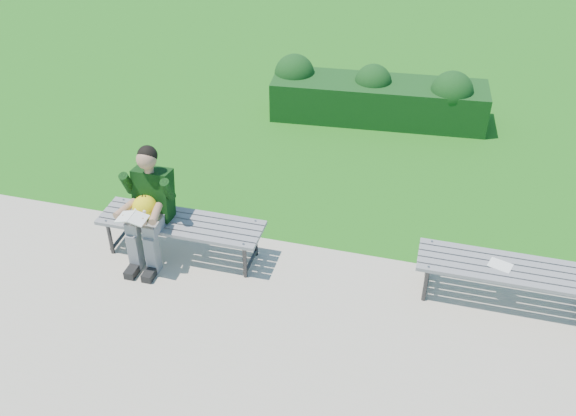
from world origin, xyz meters
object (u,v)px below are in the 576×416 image
(hedge, at_px, (376,96))
(bench_right, at_px, (510,271))
(paper_sheet, at_px, (500,265))
(seated_boy, at_px, (148,203))
(bench_left, at_px, (181,225))

(hedge, xyz_separation_m, bench_right, (1.88, -3.72, 0.04))
(paper_sheet, bearing_deg, hedge, 115.53)
(paper_sheet, bearing_deg, seated_boy, -176.42)
(bench_left, distance_m, seated_boy, 0.43)
(paper_sheet, bearing_deg, bench_left, -177.77)
(hedge, bearing_deg, paper_sheet, -64.47)
(bench_left, bearing_deg, paper_sheet, 2.23)
(seated_boy, xyz_separation_m, paper_sheet, (3.63, 0.23, -0.24))
(bench_left, relative_size, paper_sheet, 6.96)
(bench_right, distance_m, paper_sheet, 0.12)
(hedge, xyz_separation_m, paper_sheet, (1.78, -3.72, 0.09))
(hedge, distance_m, bench_left, 4.15)
(bench_left, xyz_separation_m, bench_right, (3.43, 0.13, 0.00))
(hedge, distance_m, bench_right, 4.17)
(bench_left, distance_m, paper_sheet, 3.33)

